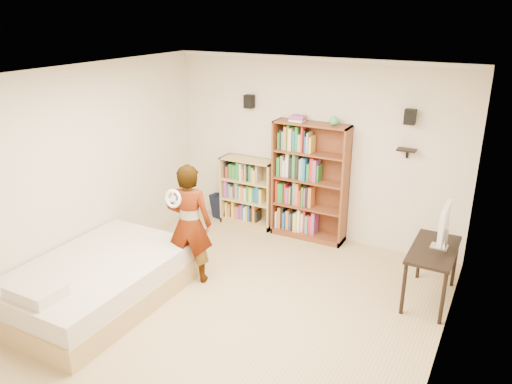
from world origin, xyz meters
TOP-DOWN VIEW (x-y plane):
  - ground at (0.00, 0.00)m, footprint 4.50×5.00m
  - room_shell at (0.00, 0.00)m, footprint 4.52×5.02m
  - crown_molding at (0.00, 0.00)m, footprint 4.50×5.00m
  - speaker_left at (-1.05, 2.40)m, footprint 0.14×0.12m
  - speaker_right at (1.35, 2.40)m, footprint 0.14×0.12m
  - wall_shelf at (1.35, 2.41)m, footprint 0.25×0.16m
  - tall_bookshelf at (0.01, 2.34)m, footprint 1.13×0.33m
  - low_bookshelf at (-1.04, 2.33)m, footprint 0.89×0.33m
  - computer_desk at (1.98, 1.39)m, footprint 0.50×1.01m
  - imac at (2.02, 1.45)m, footprint 0.18×0.54m
  - daybed at (-1.51, -0.53)m, footprint 1.44×2.22m
  - person at (-0.83, 0.42)m, footprint 0.67×0.55m
  - wii_wheel at (-0.83, 0.13)m, footprint 0.22×0.08m
  - navy_bag at (-1.59, 2.35)m, footprint 0.36×0.27m

SIDE VIEW (x-z plane):
  - ground at x=0.00m, z-range -0.01..0.01m
  - navy_bag at x=-1.59m, z-range 0.00..0.44m
  - daybed at x=-1.51m, z-range 0.00..0.66m
  - computer_desk at x=1.98m, z-range 0.00..0.69m
  - low_bookshelf at x=-1.04m, z-range 0.00..1.11m
  - person at x=-0.83m, z-range 0.00..1.57m
  - tall_bookshelf at x=0.01m, z-range 0.00..1.79m
  - imac at x=2.02m, z-range 0.69..1.21m
  - wii_wheel at x=-0.83m, z-range 1.12..1.35m
  - wall_shelf at x=1.35m, z-range 1.54..1.56m
  - room_shell at x=0.00m, z-range 0.41..3.12m
  - speaker_left at x=-1.05m, z-range 1.90..2.10m
  - speaker_right at x=1.35m, z-range 1.90..2.10m
  - crown_molding at x=0.00m, z-range 2.64..2.70m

